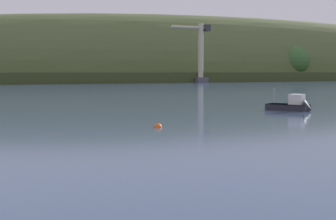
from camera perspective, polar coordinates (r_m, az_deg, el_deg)
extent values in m
cube|color=#35401E|center=(196.80, -10.87, 3.72)|extent=(599.53, 102.93, 3.86)
ellipsoid|color=#4C5B33|center=(249.17, 8.42, 3.46)|extent=(481.78, 106.19, 61.41)
sphere|color=#38602D|center=(235.00, 14.34, 5.45)|extent=(14.08, 14.08, 14.08)
cube|color=#4C4C51|center=(188.71, 3.78, 3.48)|extent=(4.80, 4.80, 2.00)
cylinder|color=#BCB293|center=(188.85, 3.80, 6.88)|extent=(2.04, 2.04, 20.37)
cylinder|color=#BCB293|center=(186.96, 2.32, 9.54)|extent=(13.61, 2.12, 1.12)
cube|color=#333338|center=(190.54, 4.47, 9.43)|extent=(2.38, 3.01, 2.44)
cube|color=#232328|center=(56.15, 13.69, 0.20)|extent=(4.35, 4.89, 0.91)
cone|color=#232328|center=(55.39, 15.89, 0.10)|extent=(1.92, 1.66, 1.86)
cube|color=black|center=(56.12, 13.69, 0.63)|extent=(4.38, 4.92, 0.08)
cube|color=silver|center=(55.74, 14.68, 1.21)|extent=(2.03, 2.02, 1.13)
cube|color=#192833|center=(55.51, 15.32, 1.36)|extent=(1.10, 0.82, 0.63)
cylinder|color=#B2B2B7|center=(56.66, 12.18, 1.63)|extent=(0.06, 0.06, 1.77)
sphere|color=#EA5B19|center=(37.93, -1.18, -2.01)|extent=(0.61, 0.61, 0.61)
cylinder|color=black|center=(37.89, -1.18, -1.49)|extent=(0.04, 0.04, 0.08)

